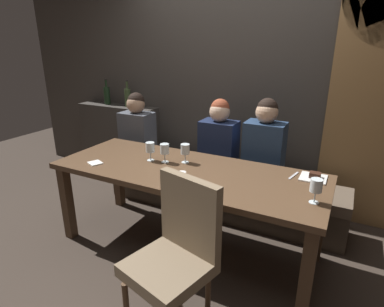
{
  "coord_description": "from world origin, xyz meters",
  "views": [
    {
      "loc": [
        1.13,
        -2.08,
        1.71
      ],
      "look_at": [
        -0.0,
        0.11,
        0.84
      ],
      "focal_mm": 29.56,
      "sensor_mm": 36.0,
      "label": 1
    }
  ],
  "objects_px": {
    "wine_glass_near_right": "(165,149)",
    "diner_far_end": "(264,144)",
    "wine_bottle_pale_label": "(128,97)",
    "wine_glass_far_right": "(316,187)",
    "fork_on_table": "(294,176)",
    "dining_table": "(186,179)",
    "chair_near_side": "(177,248)",
    "diner_redhead": "(137,128)",
    "wine_glass_end_right": "(150,148)",
    "dessert_plate": "(314,177)",
    "espresso_cup": "(182,177)",
    "wine_glass_center_front": "(185,150)",
    "wine_bottle_dark_red": "(107,95)",
    "banquette_bench": "(218,192)",
    "diner_bearded": "(219,139)"
  },
  "relations": [
    {
      "from": "dining_table",
      "to": "wine_glass_far_right",
      "type": "relative_size",
      "value": 13.41
    },
    {
      "from": "diner_far_end",
      "to": "fork_on_table",
      "type": "distance_m",
      "value": 0.55
    },
    {
      "from": "banquette_bench",
      "to": "diner_redhead",
      "type": "height_order",
      "value": "diner_redhead"
    },
    {
      "from": "diner_redhead",
      "to": "wine_glass_end_right",
      "type": "relative_size",
      "value": 4.56
    },
    {
      "from": "wine_glass_center_front",
      "to": "chair_near_side",
      "type": "bearing_deg",
      "value": -64.49
    },
    {
      "from": "diner_far_end",
      "to": "wine_glass_far_right",
      "type": "bearing_deg",
      "value": -55.84
    },
    {
      "from": "dining_table",
      "to": "dessert_plate",
      "type": "relative_size",
      "value": 11.58
    },
    {
      "from": "espresso_cup",
      "to": "diner_redhead",
      "type": "bearing_deg",
      "value": 140.47
    },
    {
      "from": "diner_bearded",
      "to": "wine_bottle_pale_label",
      "type": "height_order",
      "value": "wine_bottle_pale_label"
    },
    {
      "from": "dining_table",
      "to": "wine_glass_near_right",
      "type": "bearing_deg",
      "value": 166.77
    },
    {
      "from": "dining_table",
      "to": "diner_bearded",
      "type": "distance_m",
      "value": 0.74
    },
    {
      "from": "diner_far_end",
      "to": "banquette_bench",
      "type": "bearing_deg",
      "value": 177.35
    },
    {
      "from": "wine_bottle_dark_red",
      "to": "fork_on_table",
      "type": "bearing_deg",
      "value": -17.2
    },
    {
      "from": "wine_glass_near_right",
      "to": "wine_glass_end_right",
      "type": "bearing_deg",
      "value": -171.06
    },
    {
      "from": "chair_near_side",
      "to": "espresso_cup",
      "type": "xyz_separation_m",
      "value": [
        -0.25,
        0.53,
        0.21
      ]
    },
    {
      "from": "diner_redhead",
      "to": "dessert_plate",
      "type": "relative_size",
      "value": 3.94
    },
    {
      "from": "diner_redhead",
      "to": "fork_on_table",
      "type": "distance_m",
      "value": 1.84
    },
    {
      "from": "dessert_plate",
      "to": "wine_glass_near_right",
      "type": "bearing_deg",
      "value": -169.39
    },
    {
      "from": "dining_table",
      "to": "wine_glass_far_right",
      "type": "bearing_deg",
      "value": -7.06
    },
    {
      "from": "dining_table",
      "to": "banquette_bench",
      "type": "height_order",
      "value": "dining_table"
    },
    {
      "from": "diner_bearded",
      "to": "wine_glass_end_right",
      "type": "bearing_deg",
      "value": -116.98
    },
    {
      "from": "diner_redhead",
      "to": "espresso_cup",
      "type": "distance_m",
      "value": 1.38
    },
    {
      "from": "banquette_bench",
      "to": "wine_bottle_pale_label",
      "type": "relative_size",
      "value": 7.67
    },
    {
      "from": "banquette_bench",
      "to": "wine_glass_near_right",
      "type": "distance_m",
      "value": 0.93
    },
    {
      "from": "dessert_plate",
      "to": "diner_redhead",
      "type": "bearing_deg",
      "value": 168.22
    },
    {
      "from": "wine_glass_far_right",
      "to": "espresso_cup",
      "type": "relative_size",
      "value": 1.37
    },
    {
      "from": "fork_on_table",
      "to": "dining_table",
      "type": "bearing_deg",
      "value": -149.54
    },
    {
      "from": "dining_table",
      "to": "espresso_cup",
      "type": "xyz_separation_m",
      "value": [
        0.07,
        -0.2,
        0.11
      ]
    },
    {
      "from": "chair_near_side",
      "to": "wine_glass_end_right",
      "type": "distance_m",
      "value": 1.07
    },
    {
      "from": "diner_redhead",
      "to": "fork_on_table",
      "type": "height_order",
      "value": "diner_redhead"
    },
    {
      "from": "wine_bottle_pale_label",
      "to": "wine_glass_far_right",
      "type": "height_order",
      "value": "wine_bottle_pale_label"
    },
    {
      "from": "wine_glass_center_front",
      "to": "dessert_plate",
      "type": "xyz_separation_m",
      "value": [
        1.02,
        0.15,
        -0.1
      ]
    },
    {
      "from": "wine_glass_far_right",
      "to": "dining_table",
      "type": "bearing_deg",
      "value": 172.94
    },
    {
      "from": "wine_glass_far_right",
      "to": "wine_bottle_pale_label",
      "type": "bearing_deg",
      "value": 153.99
    },
    {
      "from": "banquette_bench",
      "to": "wine_bottle_pale_label",
      "type": "bearing_deg",
      "value": 166.31
    },
    {
      "from": "wine_bottle_dark_red",
      "to": "wine_bottle_pale_label",
      "type": "xyz_separation_m",
      "value": [
        0.33,
        -0.0,
        0.0
      ]
    },
    {
      "from": "wine_bottle_pale_label",
      "to": "wine_glass_near_right",
      "type": "bearing_deg",
      "value": -40.59
    },
    {
      "from": "wine_bottle_dark_red",
      "to": "espresso_cup",
      "type": "height_order",
      "value": "wine_bottle_dark_red"
    },
    {
      "from": "wine_glass_near_right",
      "to": "dessert_plate",
      "type": "xyz_separation_m",
      "value": [
        1.18,
        0.22,
        -0.1
      ]
    },
    {
      "from": "diner_bearded",
      "to": "wine_glass_end_right",
      "type": "distance_m",
      "value": 0.77
    },
    {
      "from": "wine_glass_center_front",
      "to": "espresso_cup",
      "type": "height_order",
      "value": "wine_glass_center_front"
    },
    {
      "from": "wine_bottle_dark_red",
      "to": "diner_redhead",
      "type": "bearing_deg",
      "value": -26.3
    },
    {
      "from": "wine_glass_end_right",
      "to": "diner_redhead",
      "type": "bearing_deg",
      "value": 133.91
    },
    {
      "from": "dessert_plate",
      "to": "wine_bottle_dark_red",
      "type": "bearing_deg",
      "value": 164.02
    },
    {
      "from": "fork_on_table",
      "to": "wine_glass_end_right",
      "type": "bearing_deg",
      "value": -156.63
    },
    {
      "from": "wine_glass_near_right",
      "to": "diner_far_end",
      "type": "bearing_deg",
      "value": 42.23
    },
    {
      "from": "wine_bottle_dark_red",
      "to": "dessert_plate",
      "type": "relative_size",
      "value": 1.72
    },
    {
      "from": "dining_table",
      "to": "chair_near_side",
      "type": "xyz_separation_m",
      "value": [
        0.33,
        -0.72,
        -0.09
      ]
    },
    {
      "from": "espresso_cup",
      "to": "dessert_plate",
      "type": "height_order",
      "value": "espresso_cup"
    },
    {
      "from": "wine_glass_end_right",
      "to": "wine_glass_center_front",
      "type": "xyz_separation_m",
      "value": [
        0.29,
        0.09,
        0.0
      ]
    }
  ]
}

